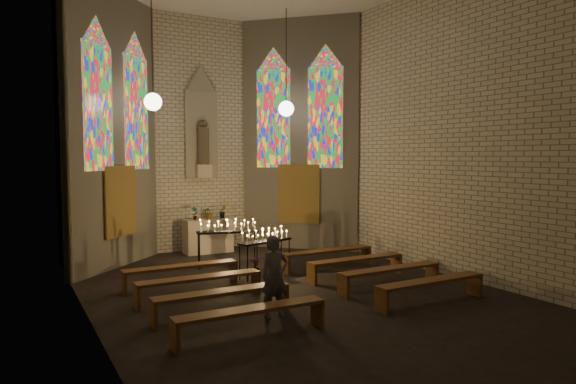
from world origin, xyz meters
The scene contains 18 objects.
floor centered at (0.00, 0.00, 0.00)m, with size 12.00×12.00×0.00m, color black.
room centered at (0.00, 3.37, 3.72)m, with size 8.22×12.43×7.00m.
altar centered at (0.00, 5.45, 0.50)m, with size 1.40×0.60×1.00m, color beige.
flower_vase_left centered at (-0.42, 5.41, 1.20)m, with size 0.21×0.14×0.39m, color #4C723F.
flower_vase_center centered at (0.06, 5.46, 1.20)m, with size 0.35×0.31×0.39m, color #4C723F.
flower_vase_right centered at (0.46, 5.41, 1.20)m, with size 0.22×0.18×0.40m, color #4C723F.
aisle_flower_pot centered at (0.00, 2.22, 0.19)m, with size 0.22×0.22×0.38m, color #4C723F.
votive_stand_left centered at (-0.23, 3.36, 0.99)m, with size 1.62×0.73×1.16m.
votive_stand_right centered at (0.15, 1.96, 0.91)m, with size 1.49×0.75×1.06m.
pew_left_0 centered at (-1.91, 1.93, 0.39)m, with size 2.50×0.37×0.48m.
pew_right_0 centered at (1.91, 1.93, 0.39)m, with size 2.50×0.37×0.48m.
pew_left_1 centered at (-1.91, 0.73, 0.39)m, with size 2.50×0.37×0.48m.
pew_right_1 centered at (1.91, 0.73, 0.39)m, with size 2.50×0.37×0.48m.
pew_left_2 centered at (-1.91, -0.47, 0.39)m, with size 2.50×0.37×0.48m.
pew_right_2 centered at (1.91, -0.47, 0.39)m, with size 2.50×0.37×0.48m.
pew_left_3 centered at (-1.91, -1.67, 0.39)m, with size 2.50×0.37×0.48m.
pew_right_3 centered at (1.91, -1.67, 0.39)m, with size 2.50×0.37×0.48m.
visitor centered at (-1.08, -0.88, 0.72)m, with size 0.53×0.35×1.44m, color #51505B.
Camera 1 is at (-5.22, -8.82, 2.85)m, focal length 32.00 mm.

